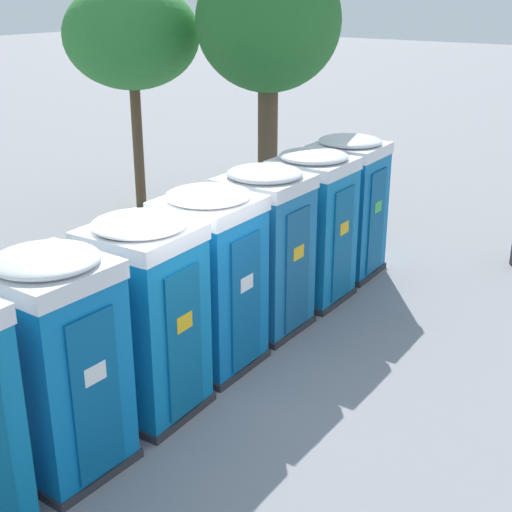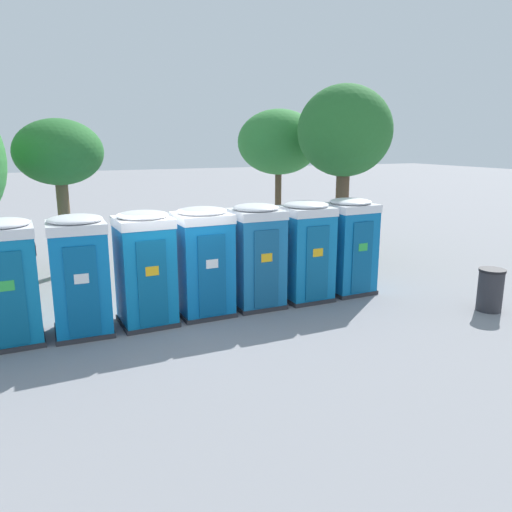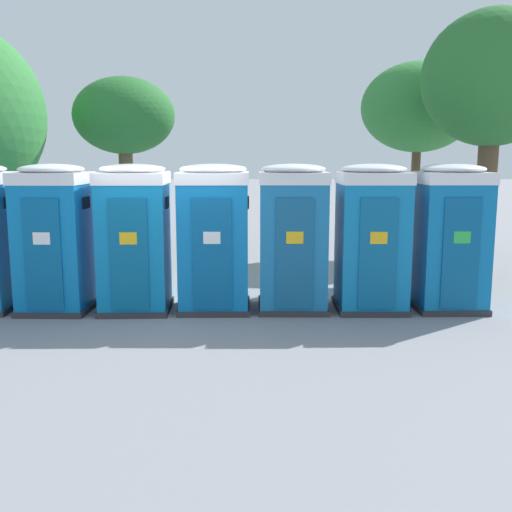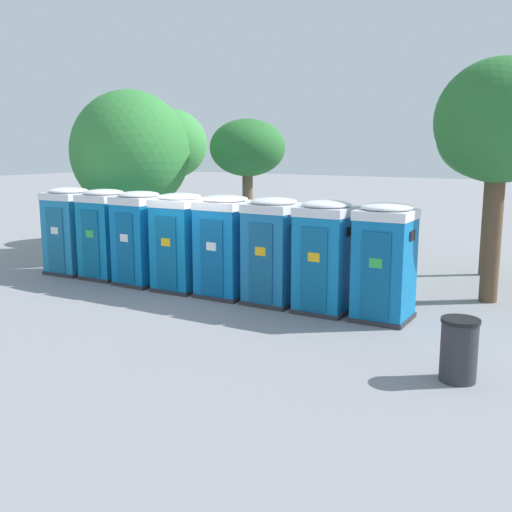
{
  "view_description": "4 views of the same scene",
  "coord_description": "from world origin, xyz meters",
  "px_view_note": "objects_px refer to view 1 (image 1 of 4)",
  "views": [
    {
      "loc": [
        -6.29,
        -5.59,
        5.01
      ],
      "look_at": [
        1.76,
        -0.02,
        1.27
      ],
      "focal_mm": 50.0,
      "sensor_mm": 36.0,
      "label": 1
    },
    {
      "loc": [
        -2.82,
        -10.75,
        4.02
      ],
      "look_at": [
        2.03,
        -0.01,
        1.27
      ],
      "focal_mm": 35.0,
      "sensor_mm": 36.0,
      "label": 2
    },
    {
      "loc": [
        1.48,
        -10.28,
        2.67
      ],
      "look_at": [
        1.41,
        -0.02,
        0.95
      ],
      "focal_mm": 42.0,
      "sensor_mm": 36.0,
      "label": 3
    },
    {
      "loc": [
        9.04,
        -12.1,
        3.71
      ],
      "look_at": [
        1.6,
        -0.02,
        1.11
      ],
      "focal_mm": 42.0,
      "sensor_mm": 36.0,
      "label": 4
    }
  ],
  "objects_px": {
    "portapotty_3": "(146,316)",
    "street_tree_3": "(131,36)",
    "portapotty_4": "(211,278)",
    "portapotty_2": "(57,363)",
    "portapotty_5": "(265,249)",
    "portapotty_6": "(312,226)",
    "street_tree_4": "(268,24)",
    "portapotty_7": "(347,205)"
  },
  "relations": [
    {
      "from": "portapotty_3",
      "to": "portapotty_5",
      "type": "distance_m",
      "value": 2.73
    },
    {
      "from": "portapotty_6",
      "to": "street_tree_4",
      "type": "relative_size",
      "value": 0.44
    },
    {
      "from": "portapotty_7",
      "to": "portapotty_5",
      "type": "bearing_deg",
      "value": -179.04
    },
    {
      "from": "portapotty_2",
      "to": "street_tree_4",
      "type": "xyz_separation_m",
      "value": [
        8.48,
        3.01,
        2.96
      ]
    },
    {
      "from": "portapotty_2",
      "to": "portapotty_7",
      "type": "distance_m",
      "value": 6.83
    },
    {
      "from": "portapotty_5",
      "to": "street_tree_3",
      "type": "xyz_separation_m",
      "value": [
        3.63,
        6.03,
        2.65
      ]
    },
    {
      "from": "portapotty_5",
      "to": "portapotty_7",
      "type": "height_order",
      "value": "same"
    },
    {
      "from": "portapotty_2",
      "to": "portapotty_5",
      "type": "height_order",
      "value": "same"
    },
    {
      "from": "street_tree_3",
      "to": "street_tree_4",
      "type": "relative_size",
      "value": 0.89
    },
    {
      "from": "portapotty_3",
      "to": "street_tree_3",
      "type": "distance_m",
      "value": 9.23
    },
    {
      "from": "portapotty_5",
      "to": "portapotty_2",
      "type": "bearing_deg",
      "value": -178.26
    },
    {
      "from": "portapotty_3",
      "to": "street_tree_4",
      "type": "relative_size",
      "value": 0.44
    },
    {
      "from": "portapotty_4",
      "to": "portapotty_7",
      "type": "height_order",
      "value": "same"
    },
    {
      "from": "street_tree_3",
      "to": "street_tree_4",
      "type": "xyz_separation_m",
      "value": [
        0.75,
        -3.15,
        0.31
      ]
    },
    {
      "from": "portapotty_4",
      "to": "street_tree_4",
      "type": "distance_m",
      "value": 7.09
    },
    {
      "from": "portapotty_5",
      "to": "portapotty_6",
      "type": "bearing_deg",
      "value": -0.89
    },
    {
      "from": "portapotty_4",
      "to": "portapotty_5",
      "type": "xyz_separation_m",
      "value": [
        1.37,
        0.04,
        0.0
      ]
    },
    {
      "from": "portapotty_5",
      "to": "portapotty_6",
      "type": "xyz_separation_m",
      "value": [
        1.37,
        -0.02,
        -0.0
      ]
    },
    {
      "from": "portapotty_2",
      "to": "portapotty_6",
      "type": "height_order",
      "value": "same"
    },
    {
      "from": "portapotty_6",
      "to": "portapotty_7",
      "type": "xyz_separation_m",
      "value": [
        1.37,
        0.07,
        0.0
      ]
    },
    {
      "from": "portapotty_7",
      "to": "street_tree_4",
      "type": "bearing_deg",
      "value": 59.87
    },
    {
      "from": "portapotty_4",
      "to": "street_tree_4",
      "type": "relative_size",
      "value": 0.44
    },
    {
      "from": "portapotty_2",
      "to": "portapotty_7",
      "type": "xyz_separation_m",
      "value": [
        6.83,
        0.17,
        -0.0
      ]
    },
    {
      "from": "street_tree_4",
      "to": "street_tree_3",
      "type": "bearing_deg",
      "value": 103.32
    },
    {
      "from": "portapotty_6",
      "to": "street_tree_4",
      "type": "xyz_separation_m",
      "value": [
        3.01,
        2.9,
        2.96
      ]
    },
    {
      "from": "portapotty_2",
      "to": "street_tree_3",
      "type": "bearing_deg",
      "value": 38.52
    },
    {
      "from": "street_tree_4",
      "to": "portapotty_3",
      "type": "bearing_deg",
      "value": -157.17
    },
    {
      "from": "portapotty_2",
      "to": "portapotty_7",
      "type": "height_order",
      "value": "same"
    },
    {
      "from": "portapotty_6",
      "to": "street_tree_3",
      "type": "height_order",
      "value": "street_tree_3"
    },
    {
      "from": "portapotty_4",
      "to": "portapotty_7",
      "type": "bearing_deg",
      "value": 1.14
    },
    {
      "from": "portapotty_3",
      "to": "street_tree_4",
      "type": "xyz_separation_m",
      "value": [
        7.11,
        2.99,
        2.96
      ]
    },
    {
      "from": "portapotty_4",
      "to": "portapotty_2",
      "type": "bearing_deg",
      "value": -178.14
    },
    {
      "from": "portapotty_2",
      "to": "portapotty_3",
      "type": "relative_size",
      "value": 1.0
    },
    {
      "from": "portapotty_6",
      "to": "portapotty_2",
      "type": "bearing_deg",
      "value": -178.92
    },
    {
      "from": "portapotty_4",
      "to": "portapotty_7",
      "type": "xyz_separation_m",
      "value": [
        4.1,
        0.08,
        0.0
      ]
    },
    {
      "from": "portapotty_2",
      "to": "portapotty_5",
      "type": "relative_size",
      "value": 1.0
    },
    {
      "from": "portapotty_3",
      "to": "portapotty_6",
      "type": "bearing_deg",
      "value": 1.27
    },
    {
      "from": "portapotty_4",
      "to": "street_tree_4",
      "type": "xyz_separation_m",
      "value": [
        5.74,
        2.92,
        2.96
      ]
    },
    {
      "from": "portapotty_5",
      "to": "street_tree_3",
      "type": "relative_size",
      "value": 0.49
    },
    {
      "from": "portapotty_5",
      "to": "portapotty_7",
      "type": "bearing_deg",
      "value": 0.96
    },
    {
      "from": "portapotty_2",
      "to": "portapotty_7",
      "type": "bearing_deg",
      "value": 1.43
    },
    {
      "from": "portapotty_3",
      "to": "portapotty_7",
      "type": "xyz_separation_m",
      "value": [
        5.46,
        0.16,
        0.0
      ]
    }
  ]
}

